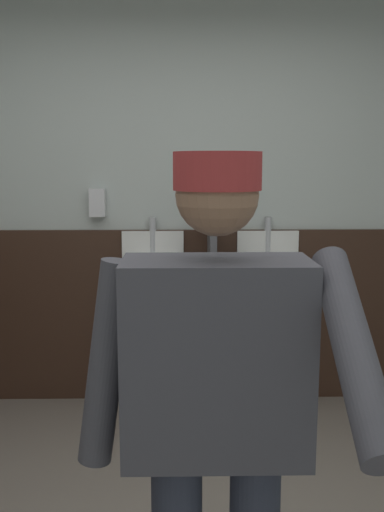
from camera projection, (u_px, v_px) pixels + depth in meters
The scene contains 7 objects.
wall_back at pixel (179, 192), 3.72m from camera, with size 4.23×0.12×2.80m, color silver.
wainscot_band_back at pixel (180, 315), 3.78m from camera, with size 3.63×0.03×1.15m, color #382319.
urinal_left at pixel (152, 291), 3.61m from camera, with size 0.40×0.34×1.24m.
urinal_middle at pixel (269, 291), 3.62m from camera, with size 0.40×0.34×1.24m.
privacy_divider_panel at pixel (212, 266), 3.51m from camera, with size 0.04×0.40×0.90m, color #4C4C51.
person at pixel (216, 404), 1.50m from camera, with size 0.71×0.60×1.61m.
soap_dispenser at pixel (97, 203), 3.63m from camera, with size 0.10×0.07×0.18m, color silver.
Camera 1 is at (0.02, -1.79, 1.58)m, focal length 39.68 mm.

